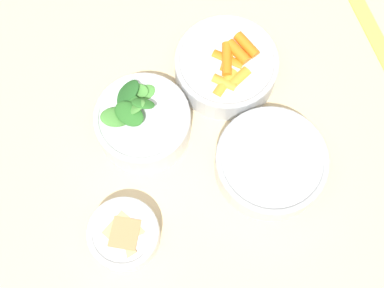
# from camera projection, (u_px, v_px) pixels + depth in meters

# --- Properties ---
(ground_plane) EXTENTS (10.00, 10.00, 0.00)m
(ground_plane) POSITION_uv_depth(u_px,v_px,m) (178.00, 201.00, 1.63)
(ground_plane) COLOR #4C4238
(dining_table) EXTENTS (1.31, 0.93, 0.75)m
(dining_table) POSITION_uv_depth(u_px,v_px,m) (170.00, 120.00, 1.02)
(dining_table) COLOR beige
(dining_table) RESTS_ON ground_plane
(bowl_carrots) EXTENTS (0.18, 0.18, 0.06)m
(bowl_carrots) POSITION_uv_depth(u_px,v_px,m) (226.00, 67.00, 0.91)
(bowl_carrots) COLOR silver
(bowl_carrots) RESTS_ON dining_table
(bowl_greens) EXTENTS (0.16, 0.16, 0.10)m
(bowl_greens) POSITION_uv_depth(u_px,v_px,m) (142.00, 122.00, 0.87)
(bowl_greens) COLOR silver
(bowl_greens) RESTS_ON dining_table
(bowl_beans_hotdog) EXTENTS (0.18, 0.18, 0.05)m
(bowl_beans_hotdog) POSITION_uv_depth(u_px,v_px,m) (270.00, 163.00, 0.86)
(bowl_beans_hotdog) COLOR silver
(bowl_beans_hotdog) RESTS_ON dining_table
(bowl_cookies) EXTENTS (0.11, 0.11, 0.04)m
(bowl_cookies) POSITION_uv_depth(u_px,v_px,m) (124.00, 234.00, 0.82)
(bowl_cookies) COLOR silver
(bowl_cookies) RESTS_ON dining_table
(ruler) EXTENTS (0.27, 0.04, 0.00)m
(ruler) POSITION_uv_depth(u_px,v_px,m) (373.00, 32.00, 0.97)
(ruler) COLOR #EADB4C
(ruler) RESTS_ON dining_table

